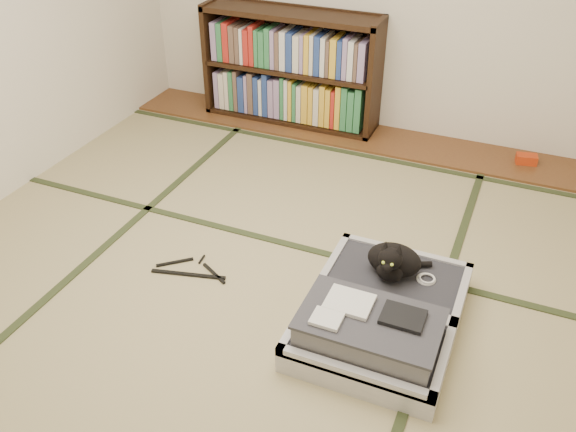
% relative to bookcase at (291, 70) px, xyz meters
% --- Properties ---
extents(floor, '(4.50, 4.50, 0.00)m').
position_rel_bookcase_xyz_m(floor, '(0.66, -2.07, -0.45)').
color(floor, tan).
rests_on(floor, ground).
extents(wood_strip, '(4.00, 0.50, 0.02)m').
position_rel_bookcase_xyz_m(wood_strip, '(0.66, -0.07, -0.44)').
color(wood_strip, brown).
rests_on(wood_strip, ground).
extents(red_item, '(0.16, 0.12, 0.07)m').
position_rel_bookcase_xyz_m(red_item, '(1.94, -0.04, -0.40)').
color(red_item, '#BC320F').
rests_on(red_item, wood_strip).
extents(room_shell, '(4.50, 4.50, 4.50)m').
position_rel_bookcase_xyz_m(room_shell, '(0.66, -2.07, 1.01)').
color(room_shell, white).
rests_on(room_shell, ground).
extents(tatami_borders, '(4.00, 4.50, 0.01)m').
position_rel_bookcase_xyz_m(tatami_borders, '(0.66, -1.57, -0.45)').
color(tatami_borders, '#2D381E').
rests_on(tatami_borders, ground).
extents(bookcase, '(1.48, 0.34, 0.95)m').
position_rel_bookcase_xyz_m(bookcase, '(0.00, 0.00, 0.00)').
color(bookcase, black).
rests_on(bookcase, wood_strip).
extents(suitcase, '(0.75, 1.01, 0.30)m').
position_rel_bookcase_xyz_m(suitcase, '(1.41, -2.18, -0.35)').
color(suitcase, silver).
rests_on(suitcase, floor).
extents(cat, '(0.34, 0.34, 0.27)m').
position_rel_bookcase_xyz_m(cat, '(1.39, -1.89, -0.21)').
color(cat, black).
rests_on(cat, suitcase).
extents(cable_coil, '(0.10, 0.10, 0.03)m').
position_rel_bookcase_xyz_m(cable_coil, '(1.57, -1.85, -0.30)').
color(cable_coil, white).
rests_on(cable_coil, suitcase).
extents(hanger, '(0.45, 0.26, 0.01)m').
position_rel_bookcase_xyz_m(hanger, '(0.27, -2.13, -0.44)').
color(hanger, black).
rests_on(hanger, floor).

